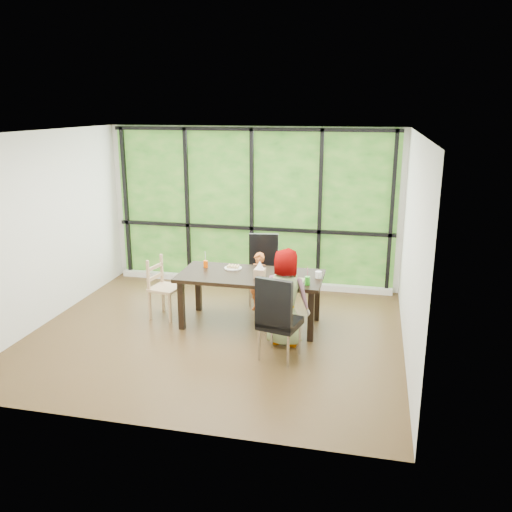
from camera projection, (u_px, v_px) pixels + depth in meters
The scene contains 23 objects.
ground at pixel (216, 334), 7.30m from camera, with size 5.00×5.00×0.00m, color black.
back_wall at pixel (253, 207), 9.04m from camera, with size 5.00×5.00×0.00m, color silver.
foliage_backdrop at pixel (252, 208), 9.02m from camera, with size 4.80×0.02×2.65m, color #1B4814.
window_mullions at pixel (252, 208), 8.99m from camera, with size 4.80×0.06×2.65m, color black, non-canonical shape.
window_sill at pixel (251, 282), 9.30m from camera, with size 4.80×0.12×0.10m, color silver.
dining_table at pixel (251, 300), 7.52m from camera, with size 2.00×0.93×0.75m, color black.
chair_window_leather at pixel (263, 270), 8.31m from camera, with size 0.46×0.46×1.08m, color black.
chair_interior_leather at pixel (280, 317), 6.47m from camera, with size 0.46×0.46×1.08m, color black.
chair_end_beech at pixel (166, 288), 7.77m from camera, with size 0.42×0.40×0.90m, color tan.
child_toddler at pixel (259, 282), 8.03m from camera, with size 0.33×0.22×0.91m, color #D06228.
child_older at pixel (286, 297), 6.83m from camera, with size 0.63×0.41×1.29m, color slate.
placemat at pixel (286, 281), 7.13m from camera, with size 0.46×0.34×0.01m, color tan.
plate_far at pixel (233, 268), 7.68m from camera, with size 0.25×0.25×0.02m, color white.
plate_near at pixel (287, 281), 7.11m from camera, with size 0.28×0.28×0.02m, color white.
orange_cup at pixel (206, 264), 7.72m from camera, with size 0.06×0.06×0.10m, color #E74E01.
green_cup at pixel (307, 281), 6.97m from camera, with size 0.07×0.07×0.11m, color green.
white_mug at pixel (318, 275), 7.25m from camera, with size 0.09×0.09×0.09m, color white.
tissue_box at pixel (260, 273), 7.26m from camera, with size 0.15×0.15×0.13m, color tan.
crepe_rolls_far at pixel (233, 266), 7.67m from camera, with size 0.20×0.12×0.04m, color tan, non-canonical shape.
crepe_rolls_near at pixel (287, 279), 7.11m from camera, with size 0.10×0.12×0.04m, color tan, non-canonical shape.
straw_white at pixel (205, 258), 7.70m from camera, with size 0.01×0.01×0.20m, color white.
straw_pink at pixel (308, 274), 6.95m from camera, with size 0.01×0.01×0.20m, color pink.
tissue at pixel (260, 265), 7.23m from camera, with size 0.12×0.12×0.11m, color white.
Camera 1 is at (2.02, -6.45, 3.02)m, focal length 37.34 mm.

